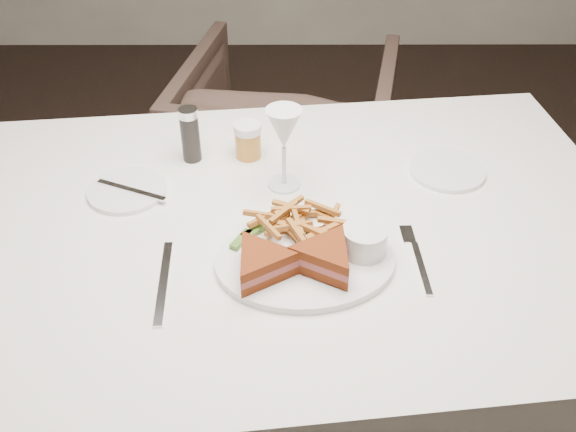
{
  "coord_description": "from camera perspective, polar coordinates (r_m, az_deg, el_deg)",
  "views": [
    {
      "loc": [
        0.26,
        -1.04,
        1.52
      ],
      "look_at": [
        0.26,
        -0.13,
        0.8
      ],
      "focal_mm": 40.0,
      "sensor_mm": 36.0,
      "label": 1
    }
  ],
  "objects": [
    {
      "name": "table",
      "position": [
        1.5,
        -0.01,
        -11.67
      ],
      "size": [
        1.44,
        1.05,
        0.75
      ],
      "primitive_type": "cube",
      "rotation": [
        0.0,
        0.0,
        0.11
      ],
      "color": "white",
      "rests_on": "ground"
    },
    {
      "name": "ground",
      "position": [
        1.86,
        -8.44,
        -17.23
      ],
      "size": [
        5.0,
        5.0,
        0.0
      ],
      "primitive_type": "plane",
      "color": "black",
      "rests_on": "ground"
    },
    {
      "name": "table_setting",
      "position": [
        1.18,
        0.4,
        -0.14
      ],
      "size": [
        0.83,
        0.56,
        0.18
      ],
      "color": "white",
      "rests_on": "table"
    },
    {
      "name": "chair_far",
      "position": [
        2.25,
        -0.01,
        7.03
      ],
      "size": [
        0.8,
        0.76,
        0.71
      ],
      "primitive_type": "imported",
      "rotation": [
        0.0,
        0.0,
        2.95
      ],
      "color": "#44322A",
      "rests_on": "ground"
    }
  ]
}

